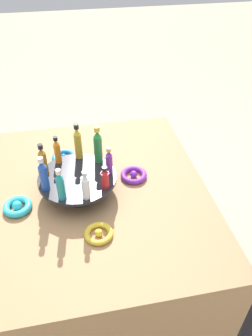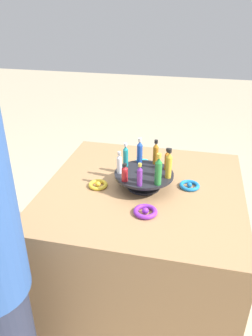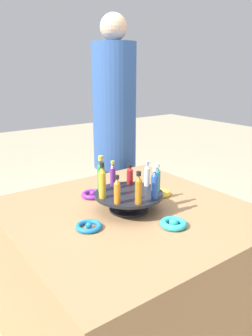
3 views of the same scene
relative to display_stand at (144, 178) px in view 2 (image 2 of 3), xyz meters
The scene contains 16 objects.
ground_plane 0.78m from the display_stand, ahead, with size 12.00×12.00×0.00m, color tan.
party_table 0.42m from the display_stand, ahead, with size 0.97×0.97×0.73m.
display_stand is the anchor object (origin of this frame).
bottle_gold 0.15m from the display_stand, behind, with size 0.03×0.03×0.15m.
bottle_orange 0.14m from the display_stand, 148.68° to the right, with size 0.03×0.03×0.11m.
bottle_amber 0.15m from the display_stand, 108.68° to the right, with size 0.03×0.03×0.13m.
bottle_blue 0.15m from the display_stand, 68.68° to the right, with size 0.03×0.03×0.13m.
bottle_teal 0.15m from the display_stand, 28.68° to the right, with size 0.03×0.03×0.12m.
bottle_clear 0.14m from the display_stand, 11.32° to the left, with size 0.03×0.03×0.11m.
bottle_red 0.14m from the display_stand, 51.32° to the left, with size 0.03×0.03×0.09m.
bottle_purple 0.14m from the display_stand, 91.32° to the left, with size 0.02×0.02×0.11m.
bottle_green 0.15m from the display_stand, 131.32° to the left, with size 0.03×0.03×0.15m.
ribbon_bow_teal 0.23m from the display_stand, 78.13° to the right, with size 0.10×0.10×0.03m.
ribbon_bow_gold 0.23m from the display_stand, 11.87° to the left, with size 0.10×0.10×0.03m.
ribbon_bow_purple 0.23m from the display_stand, 101.87° to the left, with size 0.11×0.11×0.03m.
ribbon_bow_blue 0.23m from the display_stand, 168.13° to the right, with size 0.10×0.10×0.03m.
Camera 2 is at (-0.22, 1.38, 1.56)m, focal length 35.00 mm.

